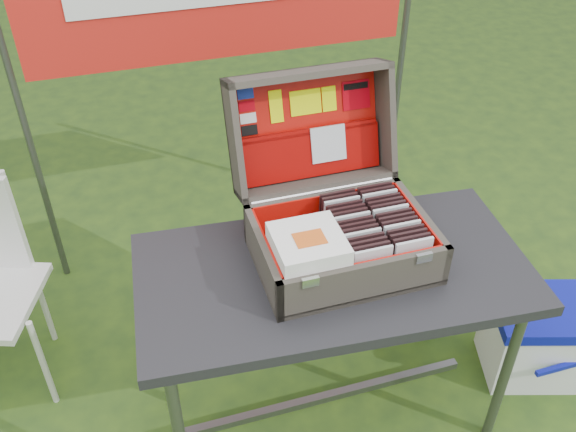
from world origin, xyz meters
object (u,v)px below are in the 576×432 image
object	(u,v)px
table	(329,350)
cardboard_box	(400,283)
cooler	(537,338)
suitcase	(339,189)

from	to	relation	value
table	cardboard_box	bearing A→B (deg)	45.42
cooler	table	bearing A→B (deg)	-164.58
cooler	cardboard_box	xyz separation A→B (m)	(-0.39, 0.46, -0.00)
table	cardboard_box	world-z (taller)	table
table	suitcase	xyz separation A→B (m)	(0.04, 0.08, 0.64)
cooler	cardboard_box	size ratio (longest dim) A/B	1.15
suitcase	cardboard_box	world-z (taller)	suitcase
suitcase	table	bearing A→B (deg)	-113.53
table	cooler	world-z (taller)	table
table	cardboard_box	size ratio (longest dim) A/B	3.55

